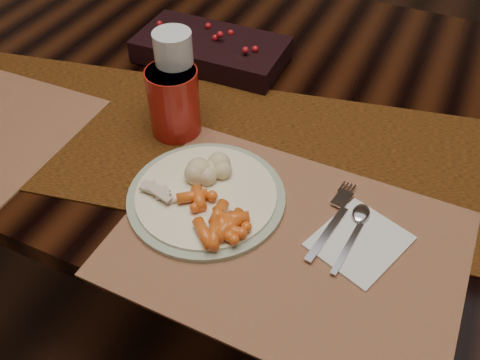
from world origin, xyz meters
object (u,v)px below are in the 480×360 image
at_px(dinner_plate, 206,196).
at_px(baby_carrots, 213,215).
at_px(placemat_main, 289,243).
at_px(turkey_shreds, 159,195).
at_px(napkin, 360,242).
at_px(wine_glass, 176,80).
at_px(dining_table, 288,226).
at_px(centerpiece, 211,46).
at_px(mashed_potatoes, 212,166).
at_px(red_cup, 174,102).

height_order(dinner_plate, baby_carrots, baby_carrots).
relative_size(placemat_main, turkey_shreds, 7.89).
xyz_separation_m(placemat_main, baby_carrots, (-0.12, -0.02, 0.03)).
distance_m(napkin, wine_glass, 0.42).
bearing_deg(dining_table, placemat_main, -72.89).
relative_size(dinner_plate, turkey_shreds, 3.99).
bearing_deg(placemat_main, dinner_plate, 170.87).
bearing_deg(dinner_plate, centerpiece, 116.14).
distance_m(mashed_potatoes, red_cup, 0.16).
xyz_separation_m(baby_carrots, red_cup, (-0.17, 0.18, 0.04)).
bearing_deg(red_cup, placemat_main, -29.47).
xyz_separation_m(dinner_plate, red_cup, (-0.13, 0.13, 0.06)).
relative_size(baby_carrots, turkey_shreds, 1.92).
relative_size(mashed_potatoes, red_cup, 0.63).
distance_m(turkey_shreds, napkin, 0.31).
bearing_deg(mashed_potatoes, wine_glass, 137.32).
xyz_separation_m(dining_table, baby_carrots, (-0.01, -0.35, 0.41)).
xyz_separation_m(centerpiece, mashed_potatoes, (0.18, -0.34, 0.01)).
relative_size(centerpiece, placemat_main, 0.63).
relative_size(baby_carrots, wine_glass, 0.66).
height_order(mashed_potatoes, wine_glass, wine_glass).
xyz_separation_m(mashed_potatoes, turkey_shreds, (-0.05, -0.08, -0.01)).
bearing_deg(mashed_potatoes, dining_table, 78.33).
bearing_deg(placemat_main, mashed_potatoes, 158.49).
xyz_separation_m(dining_table, placemat_main, (0.10, -0.33, 0.38)).
bearing_deg(baby_carrots, mashed_potatoes, 117.56).
bearing_deg(dining_table, dinner_plate, -98.89).
distance_m(centerpiece, dinner_plate, 0.42).
bearing_deg(red_cup, turkey_shreds, -67.86).
bearing_deg(centerpiece, napkin, -39.79).
relative_size(dining_table, placemat_main, 3.60).
bearing_deg(dinner_plate, baby_carrots, -51.32).
distance_m(dining_table, dinner_plate, 0.50).
height_order(dining_table, placemat_main, placemat_main).
xyz_separation_m(placemat_main, wine_glass, (-0.29, 0.19, 0.09)).
bearing_deg(napkin, dinner_plate, -155.76).
relative_size(dining_table, dinner_plate, 7.12).
bearing_deg(red_cup, napkin, -17.06).
relative_size(mashed_potatoes, turkey_shreds, 1.24).
distance_m(placemat_main, wine_glass, 0.36).
bearing_deg(baby_carrots, dinner_plate, 128.68).
distance_m(centerpiece, red_cup, 0.25).
distance_m(dinner_plate, mashed_potatoes, 0.05).
relative_size(placemat_main, mashed_potatoes, 6.37).
bearing_deg(dinner_plate, napkin, 4.16).
bearing_deg(placemat_main, dining_table, 107.75).
bearing_deg(centerpiece, baby_carrots, -62.35).
xyz_separation_m(dinner_plate, baby_carrots, (0.04, -0.05, 0.02)).
bearing_deg(red_cup, centerpiece, 102.41).
relative_size(dinner_plate, mashed_potatoes, 3.22).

